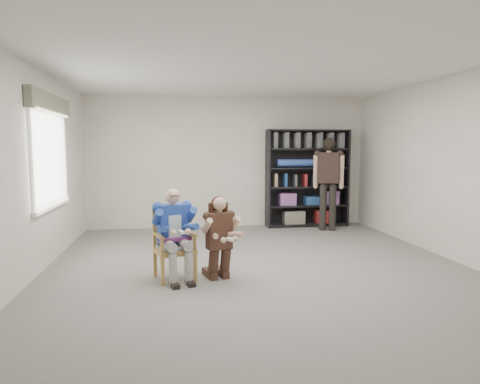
{
  "coord_description": "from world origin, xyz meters",
  "views": [
    {
      "loc": [
        -1.17,
        -5.67,
        1.71
      ],
      "look_at": [
        -0.2,
        0.6,
        1.05
      ],
      "focal_mm": 32.0,
      "sensor_mm": 36.0,
      "label": 1
    }
  ],
  "objects": [
    {
      "name": "floor",
      "position": [
        0.0,
        0.0,
        0.0
      ],
      "size": [
        6.0,
        7.0,
        0.01
      ],
      "primitive_type": "cube",
      "color": "slate",
      "rests_on": "ground"
    },
    {
      "name": "kneeling_woman",
      "position": [
        -0.6,
        -0.29,
        0.55
      ],
      "size": [
        0.64,
        0.83,
        1.1
      ],
      "primitive_type": null,
      "rotation": [
        0.0,
        0.0,
        0.27
      ],
      "color": "#3E2A1E",
      "rests_on": "floor"
    },
    {
      "name": "window_left",
      "position": [
        -2.95,
        1.0,
        1.63
      ],
      "size": [
        0.16,
        2.0,
        1.75
      ],
      "primitive_type": null,
      "color": "white",
      "rests_on": "room_shell"
    },
    {
      "name": "room_shell",
      "position": [
        0.0,
        0.0,
        1.4
      ],
      "size": [
        6.0,
        7.0,
        2.8
      ],
      "primitive_type": null,
      "color": "beige",
      "rests_on": "ground"
    },
    {
      "name": "bookshelf",
      "position": [
        1.7,
        3.28,
        1.05
      ],
      "size": [
        1.8,
        0.38,
        2.1
      ],
      "primitive_type": null,
      "color": "black",
      "rests_on": "floor"
    },
    {
      "name": "standing_man",
      "position": [
        1.97,
        2.71,
        0.95
      ],
      "size": [
        0.66,
        0.52,
        1.9
      ],
      "primitive_type": null,
      "rotation": [
        0.0,
        0.0,
        -0.38
      ],
      "color": "black",
      "rests_on": "floor"
    },
    {
      "name": "armchair",
      "position": [
        -1.18,
        -0.17,
        0.46
      ],
      "size": [
        0.65,
        0.64,
        0.92
      ],
      "primitive_type": null,
      "rotation": [
        0.0,
        0.0,
        0.27
      ],
      "color": "#A47A46",
      "rests_on": "floor"
    },
    {
      "name": "seated_man",
      "position": [
        -1.18,
        -0.17,
        0.6
      ],
      "size": [
        0.69,
        0.83,
        1.2
      ],
      "primitive_type": null,
      "rotation": [
        0.0,
        0.0,
        0.27
      ],
      "color": "navy",
      "rests_on": "floor"
    }
  ]
}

